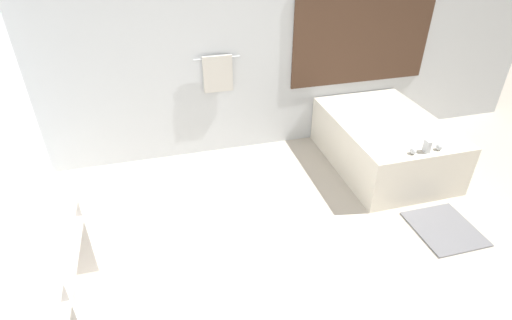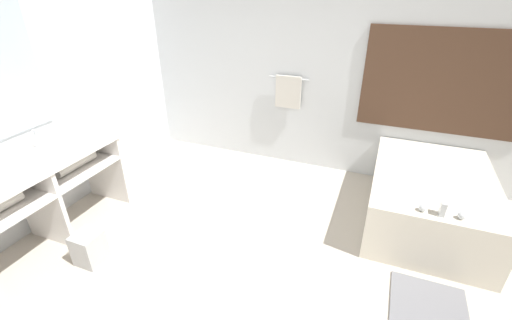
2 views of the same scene
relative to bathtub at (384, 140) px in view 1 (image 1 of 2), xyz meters
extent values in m
plane|color=beige|center=(-1.41, -1.42, -0.30)|extent=(16.00, 16.00, 0.00)
cube|color=silver|center=(-1.41, 0.81, 1.05)|extent=(7.40, 0.06, 2.70)
cube|color=#4C3323|center=(0.00, 0.77, 0.95)|extent=(1.70, 0.02, 1.10)
cylinder|color=silver|center=(-1.71, 0.74, 0.85)|extent=(0.50, 0.02, 0.02)
cube|color=beige|center=(-1.71, 0.73, 0.68)|extent=(0.32, 0.04, 0.40)
cube|color=white|center=(-3.30, -1.60, 0.51)|extent=(0.59, 1.58, 0.05)
cube|color=white|center=(-3.30, -1.60, 0.27)|extent=(0.56, 1.50, 0.02)
cylinder|color=white|center=(-3.30, -1.36, 0.48)|extent=(0.33, 0.33, 0.12)
cube|color=white|center=(-3.30, -0.83, 0.09)|extent=(0.54, 0.04, 0.79)
cylinder|color=beige|center=(-3.26, -1.20, 0.35)|extent=(0.13, 0.44, 0.13)
cube|color=silver|center=(0.00, 0.00, -0.03)|extent=(1.10, 1.54, 0.55)
ellipsoid|color=white|center=(0.00, 0.00, 0.10)|extent=(0.79, 1.11, 0.30)
cube|color=silver|center=(0.00, -0.67, 0.31)|extent=(0.04, 0.07, 0.12)
sphere|color=silver|center=(-0.14, -0.67, 0.28)|extent=(0.06, 0.06, 0.06)
sphere|color=silver|center=(0.14, -0.67, 0.28)|extent=(0.06, 0.06, 0.06)
cube|color=slate|center=(0.01, -1.15, -0.30)|extent=(0.55, 0.60, 0.02)
camera|label=1|loc=(-2.38, -3.35, 2.22)|focal=28.00mm
camera|label=2|loc=(-0.56, -3.26, 1.91)|focal=24.00mm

